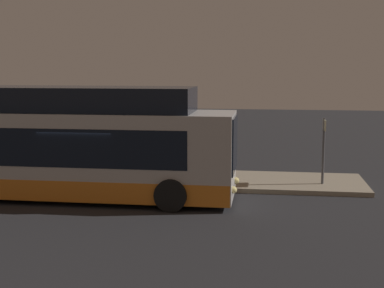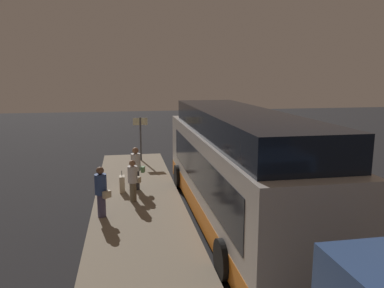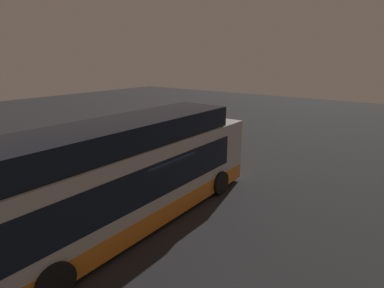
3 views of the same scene
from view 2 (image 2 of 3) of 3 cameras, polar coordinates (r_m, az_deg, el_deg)
name	(u,v)px [view 2 (image 2 of 3)]	position (r m, az deg, el deg)	size (l,w,h in m)	color
ground	(228,210)	(14.40, 5.51, -10.04)	(80.00, 80.00, 0.00)	#232326
platform	(140,214)	(13.88, -7.97, -10.51)	(20.00, 3.42, 0.18)	gray
bus_lead	(233,172)	(12.89, 6.33, -4.25)	(12.19, 2.90, 3.91)	#B2ADA8
passenger_boarding	(101,190)	(13.33, -13.67, -6.85)	(0.66, 0.64, 1.78)	#4C476B
passenger_waiting	(133,179)	(14.74, -8.99, -5.31)	(0.63, 0.59, 1.64)	#6B604C
passenger_with_bags	(136,167)	(16.16, -8.51, -3.47)	(0.49, 0.64, 1.84)	#2D2D33
suitcase	(122,184)	(16.07, -10.60, -6.02)	(0.42, 0.22, 0.93)	beige
sign_post	(141,133)	(21.54, -7.85, 1.70)	(0.10, 0.82, 2.51)	#4C4C51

